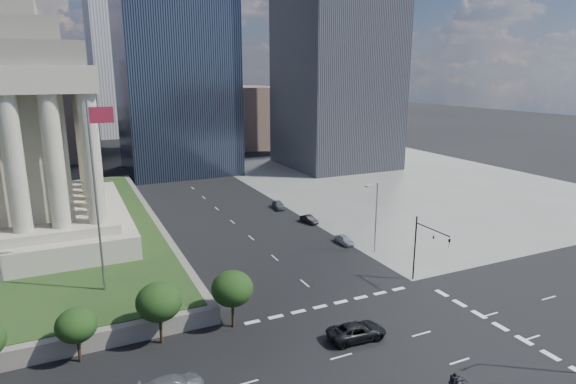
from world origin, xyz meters
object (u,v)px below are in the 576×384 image
traffic_signal_ne (426,243)px  parked_sedan_near (345,240)px  parked_sedan_far (279,205)px  motorcycle_lead (453,384)px  pickup_truck (357,331)px  flagpole (97,188)px  street_lamp_north (375,214)px  parked_sedan_mid (309,219)px

traffic_signal_ne → parked_sedan_near: size_ratio=2.16×
traffic_signal_ne → parked_sedan_far: size_ratio=1.89×
parked_sedan_near → motorcycle_lead: 34.54m
pickup_truck → parked_sedan_far: (11.57, 44.29, -0.07)m
flagpole → traffic_signal_ne: (34.33, -10.30, -7.86)m
traffic_signal_ne → parked_sedan_far: traffic_signal_ne is taller
parked_sedan_far → street_lamp_north: bearing=-75.8°
pickup_truck → parked_sedan_mid: pickup_truck is taller
traffic_signal_ne → parked_sedan_near: 16.70m
traffic_signal_ne → parked_sedan_far: 37.83m
traffic_signal_ne → street_lamp_north: bearing=85.8°
flagpole → parked_sedan_far: bearing=40.1°
pickup_truck → motorcycle_lead: bearing=-164.1°
pickup_truck → parked_sedan_mid: (12.65, 34.07, -0.17)m
traffic_signal_ne → motorcycle_lead: (-11.43, -16.91, -4.26)m
traffic_signal_ne → parked_sedan_near: (-1.00, 16.01, -4.62)m
parked_sedan_near → parked_sedan_far: (-1.07, 21.49, 0.09)m
parked_sedan_mid → parked_sedan_far: size_ratio=0.88×
parked_sedan_far → pickup_truck: bearing=-96.7°
street_lamp_north → parked_sedan_near: bearing=111.2°
street_lamp_north → pickup_truck: (-14.48, -18.09, -4.87)m
street_lamp_north → parked_sedan_far: street_lamp_north is taller
street_lamp_north → pickup_truck: 23.68m
pickup_truck → parked_sedan_near: pickup_truck is taller
pickup_truck → parked_sedan_far: pickup_truck is taller
parked_sedan_near → motorcycle_lead: size_ratio=1.40×
parked_sedan_near → parked_sedan_far: 21.52m
traffic_signal_ne → street_lamp_north: 11.34m
flagpole → street_lamp_north: 35.95m
flagpole → pickup_truck: size_ratio=3.53×
flagpole → parked_sedan_near: 36.04m
flagpole → traffic_signal_ne: size_ratio=2.50×
street_lamp_north → parked_sedan_far: 26.82m
parked_sedan_far → traffic_signal_ne: bearing=-78.9°
flagpole → parked_sedan_mid: flagpole is taller
flagpole → traffic_signal_ne: bearing=-16.7°
flagpole → traffic_signal_ne: 36.69m
parked_sedan_mid → street_lamp_north: bearing=-92.7°
pickup_truck → parked_sedan_near: (12.65, 22.80, -0.16)m
parked_sedan_near → parked_sedan_far: bearing=92.9°
traffic_signal_ne → parked_sedan_mid: (-1.00, 27.28, -4.64)m
parked_sedan_mid → parked_sedan_far: 10.28m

